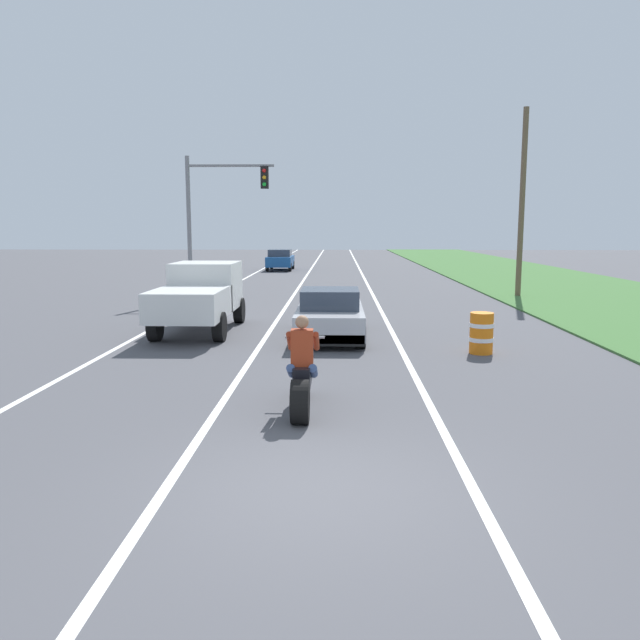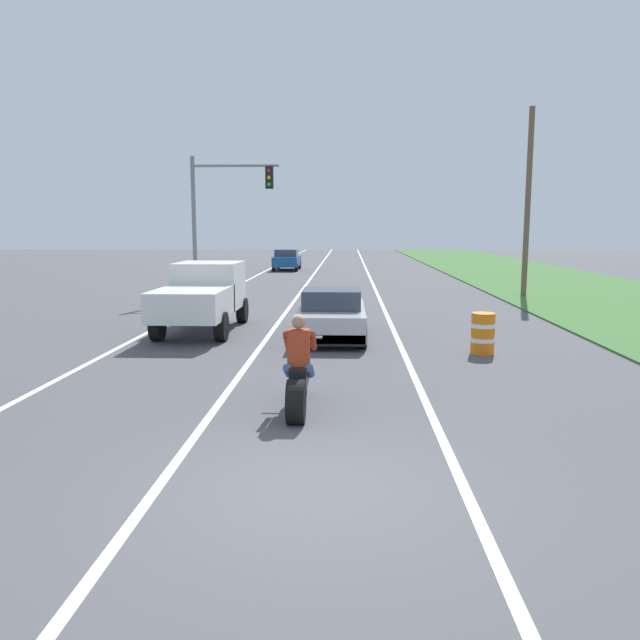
% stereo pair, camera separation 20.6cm
% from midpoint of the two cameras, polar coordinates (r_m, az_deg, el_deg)
% --- Properties ---
extents(ground_plane, '(160.00, 160.00, 0.00)m').
position_cam_midpoint_polar(ground_plane, '(7.43, -0.93, -15.53)').
color(ground_plane, '#4C4C51').
extents(lane_stripe_left_solid, '(0.14, 120.00, 0.01)m').
position_cam_midpoint_polar(lane_stripe_left_solid, '(27.55, -10.32, 2.04)').
color(lane_stripe_left_solid, white).
rests_on(lane_stripe_left_solid, ground).
extents(lane_stripe_right_solid, '(0.14, 120.00, 0.01)m').
position_cam_midpoint_polar(lane_stripe_right_solid, '(26.99, 4.82, 2.02)').
color(lane_stripe_right_solid, white).
rests_on(lane_stripe_right_solid, ground).
extents(lane_stripe_centre_dashed, '(0.14, 120.00, 0.01)m').
position_cam_midpoint_polar(lane_stripe_centre_dashed, '(27.03, -2.83, 2.05)').
color(lane_stripe_centre_dashed, white).
rests_on(lane_stripe_centre_dashed, ground).
extents(grass_verge_right, '(10.00, 120.00, 0.06)m').
position_cam_midpoint_polar(grass_verge_right, '(29.34, 24.98, 1.82)').
color(grass_verge_right, '#3D6B33').
rests_on(grass_verge_right, ground).
extents(motorcycle_with_rider, '(0.70, 2.21, 1.62)m').
position_cam_midpoint_polar(motorcycle_with_rider, '(10.22, -2.22, -5.28)').
color(motorcycle_with_rider, black).
rests_on(motorcycle_with_rider, ground).
extents(sports_car_silver, '(1.84, 4.30, 1.37)m').
position_cam_midpoint_polar(sports_car_silver, '(17.14, 0.58, 0.45)').
color(sports_car_silver, '#B7B7BC').
rests_on(sports_car_silver, ground).
extents(pickup_truck_left_lane_white, '(2.02, 4.80, 1.98)m').
position_cam_midpoint_polar(pickup_truck_left_lane_white, '(18.46, -11.31, 2.35)').
color(pickup_truck_left_lane_white, silver).
rests_on(pickup_truck_left_lane_white, ground).
extents(traffic_light_mast_near, '(3.73, 0.34, 6.00)m').
position_cam_midpoint_polar(traffic_light_mast_near, '(26.93, -9.92, 10.29)').
color(traffic_light_mast_near, gray).
rests_on(traffic_light_mast_near, ground).
extents(utility_pole_roadside, '(0.24, 0.24, 8.10)m').
position_cam_midpoint_polar(utility_pole_roadside, '(28.63, 17.88, 10.13)').
color(utility_pole_roadside, brown).
rests_on(utility_pole_roadside, ground).
extents(construction_barrel_nearest, '(0.58, 0.58, 1.00)m').
position_cam_midpoint_polar(construction_barrel_nearest, '(15.46, 14.25, -1.16)').
color(construction_barrel_nearest, orange).
rests_on(construction_barrel_nearest, ground).
extents(distant_car_far_ahead, '(1.80, 4.00, 1.50)m').
position_cam_midpoint_polar(distant_car_far_ahead, '(44.91, -3.80, 5.58)').
color(distant_car_far_ahead, '#194C8C').
rests_on(distant_car_far_ahead, ground).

